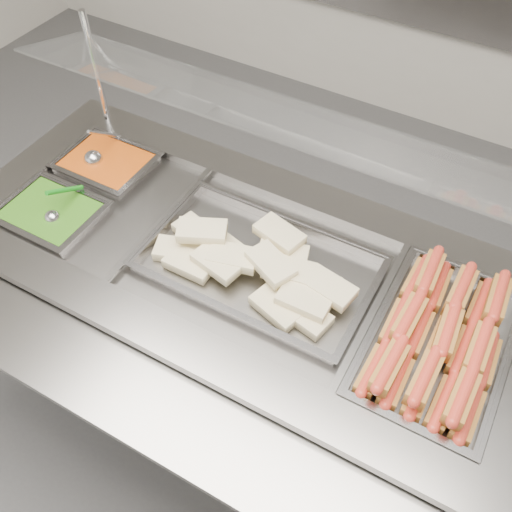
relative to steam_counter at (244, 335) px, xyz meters
The scene contains 12 objects.
ground 0.56m from the steam_counter, 78.44° to the right, with size 6.00×6.00×0.00m, color #535355.
steam_counter is the anchor object (origin of this frame).
tray_rail 0.63m from the steam_counter, 89.07° to the right, with size 1.75×0.39×0.05m.
sneeze_guard 0.82m from the steam_counter, 90.93° to the left, with size 1.60×0.31×0.43m.
pan_hotdogs 0.72m from the steam_counter, ahead, with size 0.34×0.54×0.10m.
pan_wraps 0.41m from the steam_counter, ahead, with size 0.67×0.40×0.07m.
pan_beans 0.75m from the steam_counter, 168.26° to the left, with size 0.29×0.24×0.10m.
pan_peas 0.75m from the steam_counter, 166.40° to the right, with size 0.29×0.24×0.10m.
hotdogs_in_buns 0.75m from the steam_counter, ahead, with size 0.30×0.51×0.11m.
tortilla_wraps 0.46m from the steam_counter, 22.05° to the right, with size 0.62×0.32×0.09m.
ladle 0.81m from the steam_counter, behind, with size 0.07×0.18×0.15m.
serving_spoon 0.76m from the steam_counter, 165.37° to the right, with size 0.05×0.17×0.13m.
Camera 1 is at (0.52, -0.58, 2.15)m, focal length 40.00 mm.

